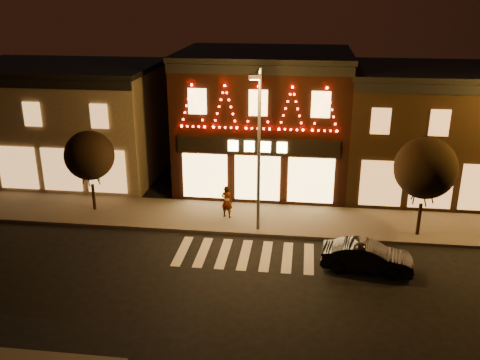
# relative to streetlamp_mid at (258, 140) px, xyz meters

# --- Properties ---
(ground) EXTENTS (120.00, 120.00, 0.00)m
(ground) POSITION_rel_streetlamp_mid_xyz_m (-0.36, -6.36, -4.96)
(ground) COLOR black
(ground) RESTS_ON ground
(sidewalk_far) EXTENTS (44.00, 4.00, 0.15)m
(sidewalk_far) POSITION_rel_streetlamp_mid_xyz_m (1.64, 1.64, -4.89)
(sidewalk_far) COLOR #47423D
(sidewalk_far) RESTS_ON ground
(building_left) EXTENTS (12.20, 8.28, 7.30)m
(building_left) POSITION_rel_streetlamp_mid_xyz_m (-13.36, 7.63, -1.30)
(building_left) COLOR #70614F
(building_left) RESTS_ON ground
(building_pulp) EXTENTS (10.20, 8.34, 8.30)m
(building_pulp) POSITION_rel_streetlamp_mid_xyz_m (-0.36, 7.62, -0.80)
(building_pulp) COLOR black
(building_pulp) RESTS_ON ground
(building_right_a) EXTENTS (9.20, 8.28, 7.50)m
(building_right_a) POSITION_rel_streetlamp_mid_xyz_m (9.14, 7.63, -1.20)
(building_right_a) COLOR #362413
(building_right_a) RESTS_ON ground
(streetlamp_mid) EXTENTS (0.52, 1.87, 8.20)m
(streetlamp_mid) POSITION_rel_streetlamp_mid_xyz_m (0.00, 0.00, 0.00)
(streetlamp_mid) COLOR #59595E
(streetlamp_mid) RESTS_ON sidewalk_far
(tree_left) EXTENTS (2.69, 2.69, 4.50)m
(tree_left) POSITION_rel_streetlamp_mid_xyz_m (-9.30, 1.63, -1.66)
(tree_left) COLOR black
(tree_left) RESTS_ON sidewalk_far
(tree_right) EXTENTS (3.00, 3.00, 5.01)m
(tree_right) POSITION_rel_streetlamp_mid_xyz_m (8.04, 0.63, -1.30)
(tree_right) COLOR black
(tree_right) RESTS_ON sidewalk_far
(dark_sedan) EXTENTS (4.11, 1.84, 1.31)m
(dark_sedan) POSITION_rel_streetlamp_mid_xyz_m (5.15, -3.10, -4.30)
(dark_sedan) COLOR black
(dark_sedan) RESTS_ON ground
(pedestrian) EXTENTS (0.76, 0.62, 1.79)m
(pedestrian) POSITION_rel_streetlamp_mid_xyz_m (-1.79, 1.50, -3.91)
(pedestrian) COLOR gray
(pedestrian) RESTS_ON sidewalk_far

